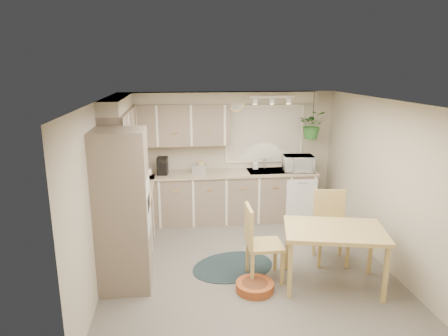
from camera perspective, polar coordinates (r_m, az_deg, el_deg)
The scene contains 35 objects.
floor at distance 6.09m, azimuth 3.15°, elevation -13.56°, with size 4.20×4.20×0.00m, color slate.
ceiling at distance 5.40m, azimuth 3.49°, elevation 9.58°, with size 4.20×4.20×0.00m, color silver.
wall_back at distance 7.64m, azimuth 0.55°, elevation 1.86°, with size 4.00×0.04×2.40m, color #B2A993.
wall_front at distance 3.72m, azimuth 9.12°, elevation -12.05°, with size 4.00×0.04×2.40m, color #B2A993.
wall_left at distance 5.64m, azimuth -17.16°, elevation -3.28°, with size 0.04×4.20×2.40m, color #B2A993.
wall_right at distance 6.29m, azimuth 21.57°, elevation -1.87°, with size 0.04×4.20×2.40m, color #B2A993.
base_cab_left at distance 6.66m, azimuth -12.84°, elevation -7.14°, with size 0.60×1.85×0.90m, color gray.
base_cab_back at distance 7.53m, azimuth -0.68°, elevation -4.25°, with size 3.60×0.60×0.90m, color gray.
counter_left at distance 6.50m, azimuth -12.98°, elevation -3.28°, with size 0.64×1.89×0.04m, color tan.
counter_back at distance 7.38m, azimuth -0.69°, elevation -0.81°, with size 3.64×0.64×0.04m, color tan.
oven_stack at distance 5.28m, azimuth -14.25°, elevation -5.98°, with size 0.65×0.65×2.10m, color gray.
wall_oven_face at distance 5.25m, azimuth -10.77°, elevation -5.91°, with size 0.02×0.56×0.58m, color white.
upper_cab_left at distance 6.44m, azimuth -14.51°, elevation 4.74°, with size 0.35×2.00×0.75m, color gray.
upper_cab_back at distance 7.29m, azimuth -7.12°, elevation 6.15°, with size 2.00×0.35×0.75m, color gray.
soffit_left at distance 6.38m, azimuth -15.00°, elevation 8.94°, with size 0.30×2.00×0.20m, color #B2A993.
soffit_back at distance 7.31m, azimuth -0.86°, elevation 10.02°, with size 3.60×0.30×0.20m, color #B2A993.
cooktop at distance 5.95m, azimuth -13.45°, elevation -4.70°, with size 0.52×0.58×0.02m, color white.
range_hood at distance 5.82m, azimuth -13.90°, elevation -0.46°, with size 0.40×0.60×0.14m, color white.
window_blinds at distance 7.65m, azimuth 5.81°, elevation 4.86°, with size 1.40×0.02×1.00m, color beige.
window_frame at distance 7.66m, azimuth 5.79°, elevation 4.88°, with size 1.50×0.02×1.10m, color silver.
sink at distance 7.54m, azimuth 6.12°, elevation -0.72°, with size 0.70×0.48×0.10m, color #A2A5AA.
dishwasher_front at distance 7.55m, azimuth 11.00°, elevation -4.66°, with size 0.58×0.01×0.83m, color white.
track_light_bar at distance 7.07m, azimuth 6.88°, elevation 10.02°, with size 0.80×0.04×0.04m, color white.
wall_clock at distance 7.48m, azimuth 1.75°, elevation 9.19°, with size 0.30×0.30×0.03m, color #EAC052.
dining_table at distance 5.58m, azimuth 15.26°, elevation -12.17°, with size 1.27×0.85×0.80m, color tan.
chair_left at distance 5.53m, azimuth 5.84°, elevation -10.57°, with size 0.49×0.49×1.05m, color tan.
chair_back at distance 6.16m, azimuth 15.11°, elevation -8.31°, with size 0.49×0.49×1.05m, color tan.
braided_rug at distance 6.01m, azimuth 1.29°, elevation -13.88°, with size 1.22×0.92×0.01m, color black.
pet_bed at distance 5.44m, azimuth 4.41°, elevation -16.54°, with size 0.50×0.50×0.11m, color #A35320.
microwave at distance 7.54m, azimuth 10.56°, elevation 0.88°, with size 0.55×0.30×0.37m, color white.
soap_bottle at distance 7.62m, azimuth 4.49°, elevation 0.15°, with size 0.09×0.20×0.09m, color white.
hanging_plant at distance 7.50m, azimuth 12.53°, elevation 5.61°, with size 0.47×0.53×0.41m, color #2B6327.
coffee_maker at distance 7.31m, azimuth -8.77°, elevation 0.32°, with size 0.18×0.22×0.32m, color black.
toaster at distance 7.36m, azimuth -3.56°, elevation -0.10°, with size 0.26×0.15×0.16m, color #A2A5AA.
knife_block at distance 7.38m, azimuth -3.30°, elevation 0.14°, with size 0.09×0.09×0.20m, color tan.
Camera 1 is at (-0.97, -5.30, 2.83)m, focal length 32.00 mm.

